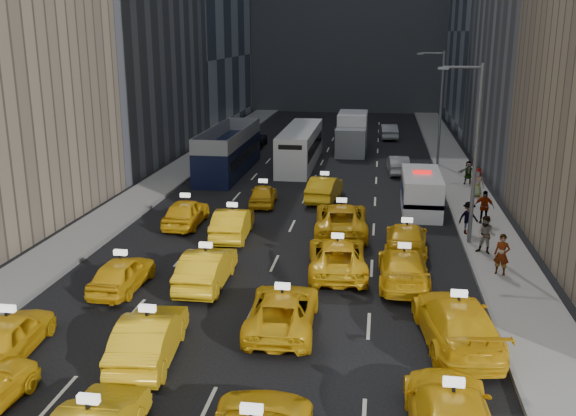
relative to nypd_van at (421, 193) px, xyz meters
The scene contains 36 objects.
ground 19.54m from the nypd_van, 111.68° to the right, with size 160.00×160.00×0.00m, color black.
sidewalk_west 19.02m from the nypd_van, 158.78° to the left, with size 3.00×90.00×0.15m, color gray.
sidewalk_east 7.69m from the nypd_van, 64.40° to the left, with size 3.00×90.00×0.15m, color gray.
curb_west 17.68m from the nypd_van, 157.08° to the left, with size 0.15×90.00×0.18m, color slate.
curb_east 7.19m from the nypd_van, 74.99° to the left, with size 0.15×90.00×0.18m, color slate.
streetlight_near 7.47m from the nypd_van, 72.12° to the right, with size 2.15×0.22×9.00m.
streetlight_far 14.52m from the nypd_van, 81.90° to the left, with size 2.15×0.22×9.00m.
taxi_4 24.65m from the nypd_van, 126.00° to the right, with size 1.68×4.17×1.42m, color yellow.
taxi_5 21.94m from the nypd_van, 116.50° to the right, with size 1.68×4.83×1.59m, color yellow.
taxi_6 17.75m from the nypd_van, 109.10° to the right, with size 2.37×5.15×1.43m, color yellow.
taxi_7 17.14m from the nypd_van, 89.03° to the right, with size 2.35×5.78×1.68m, color yellow.
taxi_8 19.18m from the nypd_van, 132.58° to the right, with size 1.67×4.16×1.42m, color yellow.
taxi_9 16.31m from the nypd_van, 126.10° to the right, with size 1.68×4.83×1.59m, color yellow.
taxi_10 11.70m from the nypd_van, 111.25° to the right, with size 2.51×5.45×1.52m, color yellow.
taxi_11 11.88m from the nypd_van, 96.58° to the right, with size 2.10×5.18×1.50m, color yellow.
taxi_12 13.93m from the nypd_van, 159.41° to the right, with size 1.80×4.48×1.53m, color yellow.
taxi_13 11.98m from the nypd_van, 146.62° to the right, with size 1.65×4.74×1.56m, color yellow.
taxi_14 6.80m from the nypd_van, 130.67° to the right, with size 2.71×5.89×1.64m, color yellow.
taxi_15 7.77m from the nypd_van, 98.18° to the right, with size 1.99×4.91×1.42m, color yellow.
taxi_16 9.60m from the nypd_van, behind, with size 1.56×3.88×1.32m, color yellow.
taxi_17 6.18m from the nypd_van, 164.04° to the left, with size 1.64×4.71×1.55m, color yellow.
nypd_van is the anchor object (origin of this frame).
double_decker 16.55m from the nypd_van, 146.96° to the left, with size 4.08×11.88×3.39m.
city_bus 15.30m from the nypd_van, 125.30° to the left, with size 3.20×11.84×3.02m.
box_truck 19.80m from the nypd_van, 104.70° to the left, with size 3.29×7.64×3.39m.
misc_car_0 10.58m from the nypd_van, 96.01° to the left, with size 1.45×4.16×1.37m, color #9D9EA4.
misc_car_1 24.94m from the nypd_van, 125.07° to the left, with size 2.29×4.96×1.38m, color black.
misc_car_2 27.61m from the nypd_van, 102.81° to the left, with size 2.04×5.01×1.45m, color gray.
misc_car_3 27.57m from the nypd_van, 110.48° to the left, with size 1.92×4.77×1.62m, color black.
misc_car_4 26.90m from the nypd_van, 93.69° to the left, with size 1.59×4.56×1.50m, color #95979C.
pedestrian_0 10.84m from the nypd_van, 74.54° to the right, with size 0.67×0.44×1.83m, color gray.
pedestrian_1 8.16m from the nypd_van, 71.25° to the right, with size 0.90×0.49×1.86m, color gray.
pedestrian_2 5.18m from the nypd_van, 64.99° to the right, with size 1.13×0.47×1.75m, color gray.
pedestrian_3 4.14m from the nypd_van, 37.46° to the right, with size 1.08×0.49×1.85m, color gray.
pedestrian_4 5.17m from the nypd_van, 43.67° to the left, with size 0.89×0.49×1.82m, color gray.
pedestrian_5 7.92m from the nypd_van, 62.71° to the left, with size 1.51×0.44×1.63m, color gray.
Camera 1 is at (4.64, -19.72, 10.44)m, focal length 40.00 mm.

